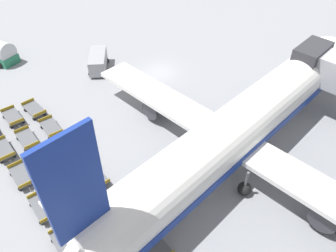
{
  "coord_description": "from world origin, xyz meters",
  "views": [
    {
      "loc": [
        24.74,
        -24.94,
        22.16
      ],
      "look_at": [
        9.85,
        -8.88,
        2.77
      ],
      "focal_mm": 35.0,
      "sensor_mm": 36.0,
      "label": 1
    }
  ],
  "objects_px": {
    "baggage_dolly_row_near_col_b": "(3,150)",
    "baggage_dolly_row_mid_a_col_a": "(13,117)",
    "baggage_dolly_row_mid_b_col_c": "(72,151)",
    "airplane": "(238,128)",
    "baggage_dolly_row_near_col_c": "(22,176)",
    "baggage_dolly_row_mid_b_col_e": "(121,210)",
    "baggage_dolly_row_near_col_e": "(66,244)",
    "baggage_dolly_row_mid_b_col_f": "(154,245)",
    "baggage_dolly_row_mid_a_col_e": "(97,226)",
    "service_van": "(98,61)",
    "baggage_dolly_row_near_col_d": "(43,207)",
    "baggage_dolly_row_mid_a_col_c": "(46,164)",
    "baggage_dolly_row_mid_b_col_a": "(34,110)",
    "baggage_dolly_row_mid_a_col_d": "(71,192)",
    "baggage_dolly_row_mid_b_col_b": "(51,128)",
    "baggage_dolly_row_mid_b_col_d": "(94,176)",
    "baggage_dolly_row_mid_a_col_b": "(27,139)"
  },
  "relations": [
    {
      "from": "baggage_dolly_row_near_col_e",
      "to": "baggage_dolly_row_mid_b_col_e",
      "type": "relative_size",
      "value": 1.0
    },
    {
      "from": "baggage_dolly_row_mid_a_col_b",
      "to": "baggage_dolly_row_mid_b_col_f",
      "type": "height_order",
      "value": "same"
    },
    {
      "from": "baggage_dolly_row_mid_a_col_c",
      "to": "baggage_dolly_row_mid_b_col_d",
      "type": "xyz_separation_m",
      "value": [
        4.3,
        2.02,
        0.0
      ]
    },
    {
      "from": "airplane",
      "to": "baggage_dolly_row_near_col_c",
      "type": "height_order",
      "value": "airplane"
    },
    {
      "from": "baggage_dolly_row_near_col_e",
      "to": "baggage_dolly_row_mid_b_col_c",
      "type": "xyz_separation_m",
      "value": [
        -7.43,
        5.68,
        0.0
      ]
    },
    {
      "from": "airplane",
      "to": "baggage_dolly_row_mid_a_col_e",
      "type": "xyz_separation_m",
      "value": [
        -3.18,
        -13.17,
        -3.05
      ]
    },
    {
      "from": "baggage_dolly_row_near_col_c",
      "to": "baggage_dolly_row_mid_a_col_d",
      "type": "relative_size",
      "value": 1.0
    },
    {
      "from": "baggage_dolly_row_near_col_c",
      "to": "baggage_dolly_row_mid_b_col_f",
      "type": "bearing_deg",
      "value": 13.97
    },
    {
      "from": "baggage_dolly_row_mid_a_col_a",
      "to": "baggage_dolly_row_mid_b_col_c",
      "type": "height_order",
      "value": "same"
    },
    {
      "from": "baggage_dolly_row_near_col_e",
      "to": "airplane",
      "type": "bearing_deg",
      "value": 76.86
    },
    {
      "from": "baggage_dolly_row_near_col_e",
      "to": "baggage_dolly_row_mid_a_col_b",
      "type": "bearing_deg",
      "value": 162.93
    },
    {
      "from": "baggage_dolly_row_mid_a_col_a",
      "to": "baggage_dolly_row_mid_b_col_e",
      "type": "xyz_separation_m",
      "value": [
        16.73,
        0.21,
        0.0
      ]
    },
    {
      "from": "service_van",
      "to": "baggage_dolly_row_mid_a_col_a",
      "type": "height_order",
      "value": "service_van"
    },
    {
      "from": "baggage_dolly_row_mid_b_col_a",
      "to": "baggage_dolly_row_mid_b_col_d",
      "type": "bearing_deg",
      "value": -6.16
    },
    {
      "from": "baggage_dolly_row_mid_a_col_d",
      "to": "baggage_dolly_row_mid_b_col_a",
      "type": "distance_m",
      "value": 12.42
    },
    {
      "from": "baggage_dolly_row_mid_a_col_d",
      "to": "baggage_dolly_row_mid_b_col_c",
      "type": "distance_m",
      "value": 4.74
    },
    {
      "from": "airplane",
      "to": "baggage_dolly_row_near_col_d",
      "type": "bearing_deg",
      "value": -116.85
    },
    {
      "from": "baggage_dolly_row_near_col_c",
      "to": "baggage_dolly_row_mid_a_col_a",
      "type": "bearing_deg",
      "value": 157.41
    },
    {
      "from": "baggage_dolly_row_near_col_b",
      "to": "baggage_dolly_row_mid_a_col_a",
      "type": "relative_size",
      "value": 1.0
    },
    {
      "from": "baggage_dolly_row_mid_a_col_a",
      "to": "baggage_dolly_row_mid_b_col_b",
      "type": "xyz_separation_m",
      "value": [
        4.36,
        1.79,
        0.0
      ]
    },
    {
      "from": "baggage_dolly_row_mid_b_col_a",
      "to": "baggage_dolly_row_mid_b_col_e",
      "type": "relative_size",
      "value": 0.99
    },
    {
      "from": "baggage_dolly_row_mid_a_col_e",
      "to": "baggage_dolly_row_mid_b_col_e",
      "type": "bearing_deg",
      "value": 82.68
    },
    {
      "from": "baggage_dolly_row_mid_a_col_e",
      "to": "baggage_dolly_row_mid_b_col_e",
      "type": "distance_m",
      "value": 2.18
    },
    {
      "from": "baggage_dolly_row_mid_a_col_d",
      "to": "baggage_dolly_row_mid_b_col_b",
      "type": "relative_size",
      "value": 1.0
    },
    {
      "from": "baggage_dolly_row_near_col_d",
      "to": "baggage_dolly_row_mid_b_col_f",
      "type": "bearing_deg",
      "value": 23.04
    },
    {
      "from": "service_van",
      "to": "baggage_dolly_row_near_col_d",
      "type": "relative_size",
      "value": 1.32
    },
    {
      "from": "baggage_dolly_row_near_col_e",
      "to": "baggage_dolly_row_mid_b_col_b",
      "type": "relative_size",
      "value": 1.0
    },
    {
      "from": "baggage_dolly_row_mid_b_col_a",
      "to": "baggage_dolly_row_mid_a_col_c",
      "type": "bearing_deg",
      "value": -23.33
    },
    {
      "from": "baggage_dolly_row_mid_a_col_e",
      "to": "baggage_dolly_row_near_col_c",
      "type": "bearing_deg",
      "value": -171.13
    },
    {
      "from": "service_van",
      "to": "baggage_dolly_row_mid_b_col_a",
      "type": "height_order",
      "value": "service_van"
    },
    {
      "from": "baggage_dolly_row_near_col_c",
      "to": "baggage_dolly_row_mid_a_col_c",
      "type": "height_order",
      "value": "same"
    },
    {
      "from": "baggage_dolly_row_mid_b_col_a",
      "to": "baggage_dolly_row_mid_b_col_f",
      "type": "height_order",
      "value": "same"
    },
    {
      "from": "airplane",
      "to": "baggage_dolly_row_mid_a_col_c",
      "type": "relative_size",
      "value": 10.37
    },
    {
      "from": "airplane",
      "to": "baggage_dolly_row_mid_b_col_a",
      "type": "xyz_separation_m",
      "value": [
        -19.13,
        -9.05,
        -3.05
      ]
    },
    {
      "from": "airplane",
      "to": "baggage_dolly_row_mid_b_col_f",
      "type": "height_order",
      "value": "airplane"
    },
    {
      "from": "baggage_dolly_row_mid_a_col_a",
      "to": "baggage_dolly_row_mid_a_col_c",
      "type": "relative_size",
      "value": 1.0
    },
    {
      "from": "baggage_dolly_row_near_col_c",
      "to": "baggage_dolly_row_mid_b_col_e",
      "type": "relative_size",
      "value": 1.0
    },
    {
      "from": "baggage_dolly_row_near_col_d",
      "to": "baggage_dolly_row_mid_a_col_c",
      "type": "xyz_separation_m",
      "value": [
        -3.86,
        2.62,
        0.0
      ]
    },
    {
      "from": "baggage_dolly_row_near_col_c",
      "to": "baggage_dolly_row_near_col_d",
      "type": "bearing_deg",
      "value": -6.6
    },
    {
      "from": "baggage_dolly_row_mid_b_col_f",
      "to": "service_van",
      "type": "bearing_deg",
      "value": 150.58
    },
    {
      "from": "baggage_dolly_row_mid_a_col_c",
      "to": "baggage_dolly_row_mid_b_col_c",
      "type": "xyz_separation_m",
      "value": [
        0.39,
        2.51,
        0.0
      ]
    },
    {
      "from": "baggage_dolly_row_near_col_e",
      "to": "baggage_dolly_row_mid_a_col_b",
      "type": "distance_m",
      "value": 12.44
    },
    {
      "from": "baggage_dolly_row_near_col_e",
      "to": "baggage_dolly_row_mid_b_col_a",
      "type": "height_order",
      "value": "same"
    },
    {
      "from": "baggage_dolly_row_mid_b_col_c",
      "to": "airplane",
      "type": "bearing_deg",
      "value": 41.7
    },
    {
      "from": "baggage_dolly_row_near_col_e",
      "to": "baggage_dolly_row_mid_b_col_f",
      "type": "xyz_separation_m",
      "value": [
        4.61,
        4.19,
        0.0
      ]
    },
    {
      "from": "baggage_dolly_row_mid_a_col_a",
      "to": "baggage_dolly_row_mid_b_col_a",
      "type": "bearing_deg",
      "value": 76.73
    },
    {
      "from": "baggage_dolly_row_near_col_e",
      "to": "baggage_dolly_row_mid_a_col_e",
      "type": "distance_m",
      "value": 2.4
    },
    {
      "from": "baggage_dolly_row_mid_a_col_d",
      "to": "baggage_dolly_row_mid_b_col_e",
      "type": "relative_size",
      "value": 1.0
    },
    {
      "from": "baggage_dolly_row_near_col_b",
      "to": "baggage_dolly_row_mid_a_col_e",
      "type": "relative_size",
      "value": 1.01
    },
    {
      "from": "airplane",
      "to": "baggage_dolly_row_mid_b_col_b",
      "type": "bearing_deg",
      "value": -148.33
    }
  ]
}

